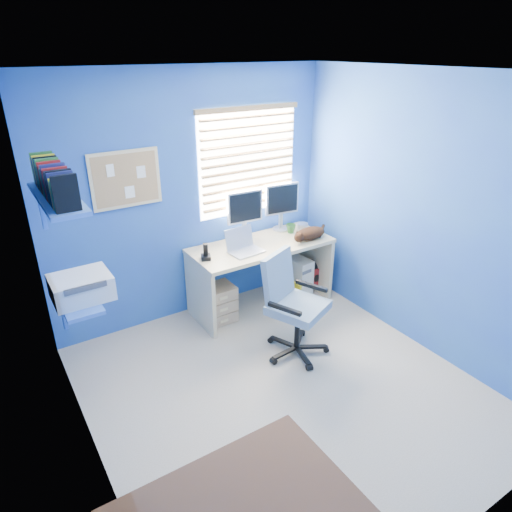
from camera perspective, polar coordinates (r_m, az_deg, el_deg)
floor at (r=4.04m, az=3.31°, el=-16.20°), size 3.00×3.20×0.00m
ceiling at (r=3.05m, az=4.54°, el=21.99°), size 3.00×3.20×0.00m
wall_back at (r=4.65m, az=-7.95°, el=7.11°), size 3.00×0.01×2.50m
wall_front at (r=2.45m, az=27.10°, el=-13.21°), size 3.00×0.01×2.50m
wall_left at (r=2.83m, az=-21.72°, el=-6.73°), size 0.01×3.20×2.50m
wall_right at (r=4.35m, az=20.04°, el=4.58°), size 0.01×3.20×2.50m
desk at (r=4.97m, az=0.66°, el=-2.41°), size 1.52×0.65×0.74m
laptop at (r=4.58m, az=-1.25°, el=1.71°), size 0.35×0.29×0.22m
monitor_left at (r=4.85m, az=-1.50°, el=5.09°), size 0.41×0.15×0.54m
monitor_right at (r=5.11m, az=3.14°, el=6.13°), size 0.41×0.17×0.54m
phone at (r=4.47m, az=-6.32°, el=0.60°), size 0.12×0.14×0.17m
mug at (r=5.11m, az=4.37°, el=3.44°), size 0.10×0.09×0.10m
cd_spindle at (r=5.22m, az=5.81°, el=3.71°), size 0.13×0.13×0.07m
cat at (r=4.95m, az=6.80°, el=2.83°), size 0.40×0.27×0.13m
tower_pc at (r=5.32m, az=4.83°, el=-2.35°), size 0.24×0.46×0.45m
drawer_boxes at (r=4.79m, az=-4.85°, el=-5.94°), size 0.35×0.28×0.41m
yellow_book at (r=5.15m, az=4.88°, el=-4.63°), size 0.03×0.17×0.24m
backpack at (r=5.44m, az=7.00°, el=-2.25°), size 0.34×0.27×0.38m
office_chair at (r=4.26m, az=4.63°, el=-7.71°), size 0.74×0.74×0.97m
window_blinds at (r=4.84m, az=-0.89°, el=11.73°), size 1.15×0.05×1.10m
corkboard at (r=4.33m, az=-15.96°, el=9.21°), size 0.64×0.02×0.52m
wall_shelves at (r=3.45m, az=-22.55°, el=2.23°), size 0.42×0.90×1.05m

